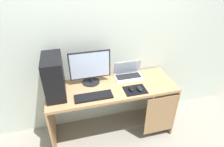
# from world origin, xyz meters

# --- Properties ---
(ground_plane) EXTENTS (8.00, 8.00, 0.00)m
(ground_plane) POSITION_xyz_m (0.00, 0.00, 0.00)
(ground_plane) COLOR gray
(wall_back) EXTENTS (4.00, 0.05, 2.60)m
(wall_back) POSITION_xyz_m (0.00, 0.32, 1.30)
(wall_back) COLOR beige
(wall_back) RESTS_ON ground_plane
(desk) EXTENTS (1.55, 0.56, 0.75)m
(desk) POSITION_xyz_m (0.02, -0.01, 0.60)
(desk) COLOR #A37A51
(desk) RESTS_ON ground_plane
(pc_tower) EXTENTS (0.21, 0.41, 0.46)m
(pc_tower) POSITION_xyz_m (-0.64, 0.02, 0.98)
(pc_tower) COLOR black
(pc_tower) RESTS_ON desk
(monitor) EXTENTS (0.49, 0.22, 0.42)m
(monitor) POSITION_xyz_m (-0.23, 0.14, 0.96)
(monitor) COLOR black
(monitor) RESTS_ON desk
(laptop) EXTENTS (0.36, 0.22, 0.22)m
(laptop) POSITION_xyz_m (0.26, 0.16, 0.80)
(laptop) COLOR silver
(laptop) RESTS_ON desk
(keyboard) EXTENTS (0.42, 0.14, 0.02)m
(keyboard) POSITION_xyz_m (-0.25, -0.16, 0.76)
(keyboard) COLOR black
(keyboard) RESTS_ON desk
(mousepad) EXTENTS (0.26, 0.20, 0.00)m
(mousepad) POSITION_xyz_m (0.24, -0.15, 0.75)
(mousepad) COLOR black
(mousepad) RESTS_ON desk
(mouse_left) EXTENTS (0.06, 0.10, 0.03)m
(mouse_left) POSITION_xyz_m (0.20, -0.14, 0.77)
(mouse_left) COLOR black
(mouse_left) RESTS_ON mousepad
(mouse_right) EXTENTS (0.06, 0.10, 0.03)m
(mouse_right) POSITION_xyz_m (0.29, -0.16, 0.77)
(mouse_right) COLOR black
(mouse_right) RESTS_ON mousepad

